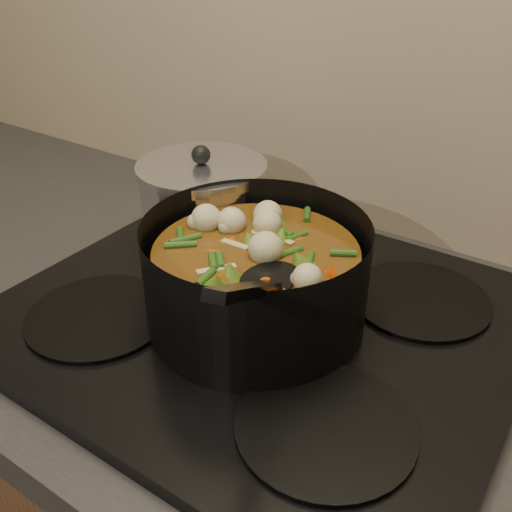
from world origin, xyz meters
The scene contains 3 objects.
stovetop centered at (0.00, 1.93, 0.92)m, with size 0.62×0.54×0.03m.
stockpot centered at (0.00, 1.91, 0.99)m, with size 0.29×0.35×0.20m.
saucepan centered at (-0.17, 2.03, 0.99)m, with size 0.19×0.19×0.16m.
Camera 1 is at (0.32, 1.44, 1.36)m, focal length 40.00 mm.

